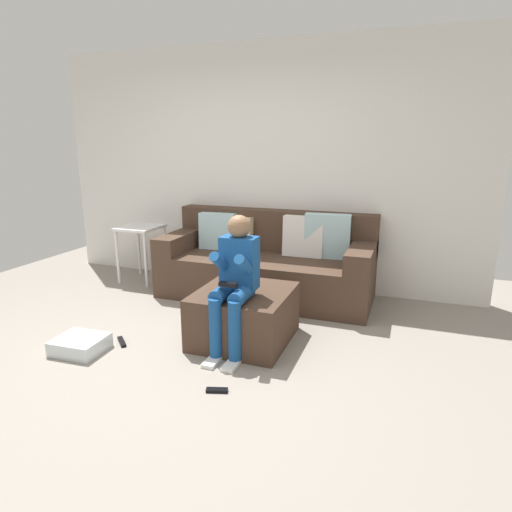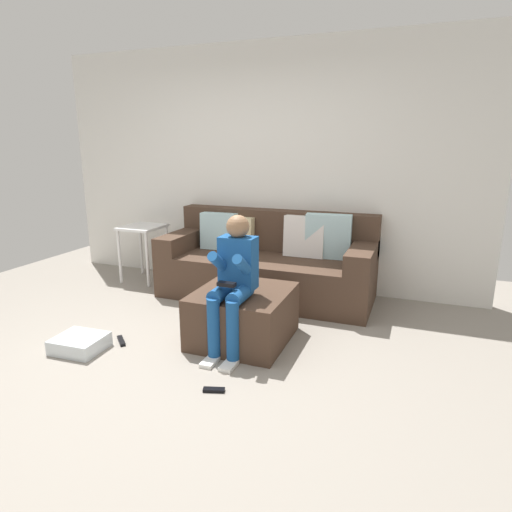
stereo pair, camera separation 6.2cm
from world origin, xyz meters
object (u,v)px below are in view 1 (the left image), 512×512
couch_sectional (267,264)px  ottoman (244,316)px  side_table (141,237)px  remote_by_storage_bin (122,342)px  storage_bin (80,345)px  person_seated (235,279)px  remote_near_ottoman (217,390)px

couch_sectional → ottoman: (0.18, -1.16, -0.13)m
side_table → remote_by_storage_bin: bearing=-61.9°
couch_sectional → storage_bin: size_ratio=5.96×
person_seated → remote_by_storage_bin: 1.14m
ottoman → remote_by_storage_bin: bearing=-156.4°
side_table → remote_by_storage_bin: (0.84, -1.57, -0.53)m
person_seated → remote_near_ottoman: 0.87m
remote_by_storage_bin → storage_bin: bearing=-88.9°
side_table → remote_near_ottoman: side_table is taller
side_table → remote_near_ottoman: (1.91, -1.97, -0.53)m
person_seated → side_table: bearing=142.8°
remote_by_storage_bin → ottoman: bearing=67.0°
person_seated → remote_by_storage_bin: person_seated is taller
remote_near_ottoman → remote_by_storage_bin: same height
person_seated → remote_by_storage_bin: bearing=-167.4°
storage_bin → couch_sectional: bearing=61.5°
ottoman → side_table: side_table is taller
couch_sectional → person_seated: size_ratio=2.07×
remote_near_ottoman → side_table: bearing=117.1°
ottoman → person_seated: size_ratio=0.73×
storage_bin → side_table: 1.97m
storage_bin → remote_near_ottoman: size_ratio=2.58×
couch_sectional → ottoman: size_ratio=2.84×
remote_near_ottoman → remote_by_storage_bin: 1.14m
person_seated → storage_bin: person_seated is taller
side_table → remote_near_ottoman: bearing=-45.9°
storage_bin → person_seated: bearing=21.1°
remote_by_storage_bin → remote_near_ottoman: bearing=22.6°
side_table → person_seated: bearing=-37.2°
storage_bin → side_table: side_table is taller
couch_sectional → remote_near_ottoman: (0.30, -1.98, -0.34)m
storage_bin → remote_near_ottoman: bearing=-7.3°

